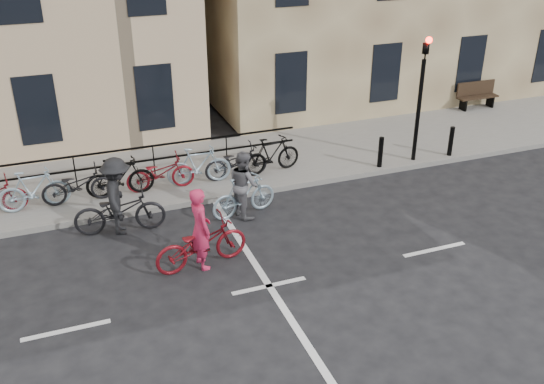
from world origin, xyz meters
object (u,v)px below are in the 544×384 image
object	(u,v)px
traffic_light	(422,84)
cyclist_pink	(201,240)
cyclist_grey	(244,190)
bench	(477,94)
cyclist_dark	(119,204)

from	to	relation	value
traffic_light	cyclist_pink	bearing A→B (deg)	-156.93
traffic_light	cyclist_grey	bearing A→B (deg)	-167.96
traffic_light	cyclist_pink	world-z (taller)	traffic_light
bench	cyclist_dark	size ratio (longest dim) A/B	0.73
cyclist_pink	cyclist_dark	xyz separation A→B (m)	(-1.42, 2.12, 0.10)
traffic_light	cyclist_pink	size ratio (longest dim) A/B	1.81
cyclist_pink	cyclist_dark	world-z (taller)	cyclist_dark
bench	cyclist_pink	distance (m)	13.72
traffic_light	bench	bearing A→B (deg)	35.25
traffic_light	bench	size ratio (longest dim) A/B	2.44
bench	cyclist_pink	bearing A→B (deg)	-151.74
cyclist_pink	cyclist_grey	distance (m)	2.46
bench	cyclist_dark	distance (m)	14.19
cyclist_grey	bench	bearing A→B (deg)	-77.66
bench	cyclist_dark	world-z (taller)	cyclist_dark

